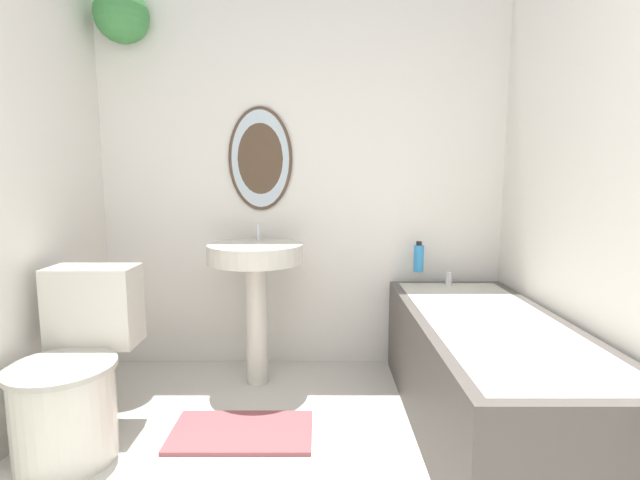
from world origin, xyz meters
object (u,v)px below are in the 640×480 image
at_px(pedestal_sink, 257,272).
at_px(shampoo_bottle, 420,258).
at_px(toilet, 77,375).
at_px(bathtub, 490,374).

height_order(pedestal_sink, shampoo_bottle, pedestal_sink).
relative_size(toilet, bathtub, 0.48).
bearing_deg(bathtub, pedestal_sink, 154.55).
relative_size(pedestal_sink, shampoo_bottle, 4.96).
xyz_separation_m(toilet, pedestal_sink, (0.71, 0.66, 0.33)).
height_order(bathtub, shampoo_bottle, shampoo_bottle).
xyz_separation_m(pedestal_sink, shampoo_bottle, (0.98, 0.19, 0.05)).
distance_m(bathtub, shampoo_bottle, 0.87).
bearing_deg(pedestal_sink, shampoo_bottle, 11.07).
bearing_deg(toilet, bathtub, 3.50).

